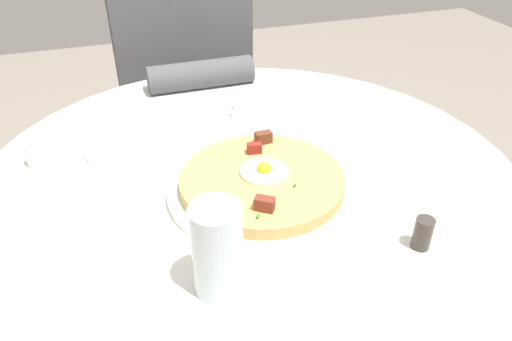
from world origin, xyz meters
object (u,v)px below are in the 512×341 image
at_px(salt_shaker, 33,154).
at_px(pizza_plate, 264,188).
at_px(person_seated, 186,116).
at_px(bread_plate, 129,146).
at_px(fork, 271,114).
at_px(water_glass, 217,250).
at_px(pepper_shaker, 423,233).
at_px(breakfast_pizza, 264,180).
at_px(knife, 271,107).
at_px(dining_table, 250,239).

bearing_deg(salt_shaker, pizza_plate, 150.95).
distance_m(person_seated, salt_shaker, 0.70).
bearing_deg(person_seated, bread_plate, 69.27).
relative_size(person_seated, pizza_plate, 3.48).
xyz_separation_m(fork, water_glass, (0.23, 0.45, 0.06)).
height_order(salt_shaker, pepper_shaker, same).
xyz_separation_m(person_seated, pepper_shaker, (-0.18, 0.95, 0.25)).
bearing_deg(pepper_shaker, breakfast_pizza, -49.29).
bearing_deg(pizza_plate, person_seated, -89.48).
height_order(bread_plate, knife, bread_plate).
distance_m(dining_table, pepper_shaker, 0.39).
bearing_deg(knife, salt_shaker, -148.46).
xyz_separation_m(breakfast_pizza, water_glass, (0.13, 0.19, 0.04)).
bearing_deg(knife, water_glass, -94.95).
bearing_deg(breakfast_pizza, salt_shaker, -29.02).
distance_m(fork, pepper_shaker, 0.47).
bearing_deg(person_seated, fork, 102.96).
bearing_deg(bread_plate, dining_table, 144.08).
height_order(dining_table, person_seated, person_seated).
xyz_separation_m(dining_table, bread_plate, (0.20, -0.15, 0.18)).
height_order(breakfast_pizza, pepper_shaker, breakfast_pizza).
bearing_deg(salt_shaker, knife, -170.58).
height_order(dining_table, fork, fork).
xyz_separation_m(person_seated, knife, (-0.13, 0.45, 0.23)).
bearing_deg(pizza_plate, fork, -112.05).
relative_size(salt_shaker, pepper_shaker, 1.02).
distance_m(breakfast_pizza, water_glass, 0.23).
height_order(bread_plate, water_glass, water_glass).
bearing_deg(bread_plate, water_glass, 100.75).
xyz_separation_m(person_seated, salt_shaker, (0.37, 0.54, 0.25)).
distance_m(person_seated, water_glass, 0.99).
distance_m(pizza_plate, salt_shaker, 0.43).
xyz_separation_m(knife, salt_shaker, (0.50, 0.08, 0.02)).
height_order(dining_table, breakfast_pizza, breakfast_pizza).
height_order(breakfast_pizza, water_glass, water_glass).
height_order(knife, salt_shaker, salt_shaker).
bearing_deg(knife, pepper_shaker, -61.25).
relative_size(water_glass, pepper_shaker, 2.63).
height_order(bread_plate, fork, bread_plate).
relative_size(bread_plate, fork, 0.97).
xyz_separation_m(dining_table, water_glass, (0.12, 0.26, 0.24)).
bearing_deg(knife, fork, -90.00).
height_order(pizza_plate, breakfast_pizza, breakfast_pizza).
xyz_separation_m(person_seated, pizza_plate, (-0.01, 0.75, 0.23)).
relative_size(breakfast_pizza, bread_plate, 1.61).
relative_size(dining_table, salt_shaker, 19.10).
bearing_deg(water_glass, breakfast_pizza, -123.96).
height_order(breakfast_pizza, fork, breakfast_pizza).
xyz_separation_m(pizza_plate, breakfast_pizza, (0.00, -0.00, 0.02)).
bearing_deg(salt_shaker, water_glass, 122.13).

